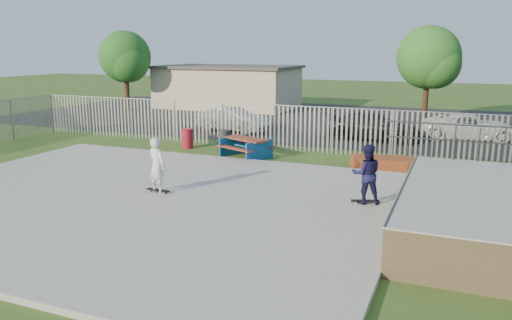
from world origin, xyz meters
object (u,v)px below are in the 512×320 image
at_px(car_silver, 233,120).
at_px(car_dark, 373,126).
at_px(trash_bin_red, 187,138).
at_px(car_white, 471,127).
at_px(funbox, 383,163).
at_px(skater_navy, 367,174).
at_px(skater_white, 157,165).
at_px(picnic_table, 246,148).
at_px(tree_mid, 429,58).
at_px(trash_bin_grey, 224,140).
at_px(tree_left, 125,57).

relative_size(car_silver, car_dark, 0.86).
distance_m(trash_bin_red, car_white, 13.98).
distance_m(funbox, skater_navy, 5.23).
distance_m(car_dark, skater_white, 13.18).
distance_m(picnic_table, car_silver, 6.59).
bearing_deg(trash_bin_red, picnic_table, -14.05).
bearing_deg(tree_mid, picnic_table, -114.28).
bearing_deg(trash_bin_red, car_silver, 89.72).
xyz_separation_m(trash_bin_red, skater_white, (3.06, -7.08, 0.56)).
height_order(car_silver, car_dark, car_dark).
relative_size(funbox, skater_navy, 1.31).
relative_size(funbox, trash_bin_grey, 2.43).
height_order(picnic_table, car_white, car_white).
bearing_deg(tree_mid, car_dark, -104.37).
distance_m(picnic_table, car_white, 11.82).
relative_size(picnic_table, car_dark, 0.52).
xyz_separation_m(funbox, car_silver, (-8.88, 5.50, 0.47)).
relative_size(car_white, tree_left, 0.80).
bearing_deg(trash_bin_grey, tree_left, 140.78).
bearing_deg(funbox, tree_mid, 79.09).
relative_size(trash_bin_grey, car_silver, 0.23).
bearing_deg(car_white, car_silver, 94.69).
bearing_deg(tree_left, skater_navy, -39.17).
distance_m(trash_bin_red, skater_white, 7.74).
relative_size(tree_left, skater_white, 3.36).
height_order(picnic_table, trash_bin_red, trash_bin_red).
xyz_separation_m(trash_bin_red, trash_bin_grey, (1.79, 0.22, 0.01)).
relative_size(picnic_table, tree_left, 0.42).
distance_m(picnic_table, tree_mid, 15.29).
bearing_deg(tree_left, picnic_table, -38.77).
distance_m(trash_bin_red, tree_left, 16.23).
bearing_deg(car_dark, tree_mid, -11.85).
bearing_deg(car_silver, skater_navy, -133.12).
relative_size(car_dark, skater_navy, 2.73).
relative_size(picnic_table, car_white, 0.53).
distance_m(car_silver, car_white, 12.19).
xyz_separation_m(tree_mid, skater_navy, (-0.26, -18.51, -2.92)).
bearing_deg(tree_mid, tree_left, -175.24).
distance_m(funbox, car_white, 8.39).
bearing_deg(funbox, skater_white, -140.79).
bearing_deg(tree_mid, car_white, -65.13).
bearing_deg(funbox, car_silver, 139.51).
height_order(funbox, car_white, car_white).
distance_m(tree_left, skater_navy, 26.71).
xyz_separation_m(picnic_table, tree_mid, (6.12, 13.57, 3.51)).
xyz_separation_m(picnic_table, skater_navy, (5.86, -4.95, 0.59)).
distance_m(car_silver, skater_navy, 14.05).
bearing_deg(car_dark, car_silver, 95.83).
xyz_separation_m(trash_bin_grey, tree_mid, (7.63, 12.52, 3.47)).
relative_size(trash_bin_red, tree_mid, 0.15).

